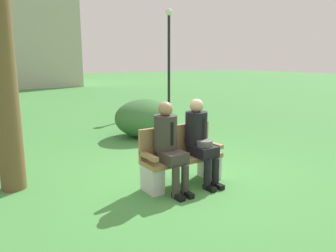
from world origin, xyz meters
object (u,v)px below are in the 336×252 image
object	(u,v)px
park_bench	(181,159)
seated_man_left	(169,142)
seated_man_right	(200,137)
shrub_near_bench	(144,118)
street_lamp	(169,50)

from	to	relation	value
park_bench	seated_man_left	bearing A→B (deg)	-158.51
seated_man_right	shrub_near_bench	bearing A→B (deg)	75.42
seated_man_left	street_lamp	xyz separation A→B (m)	(4.23, 6.34, 1.51)
shrub_near_bench	street_lamp	world-z (taller)	street_lamp
shrub_near_bench	street_lamp	size ratio (longest dim) A/B	0.41
seated_man_left	seated_man_right	distance (m)	0.57
seated_man_left	street_lamp	world-z (taller)	street_lamp
park_bench	shrub_near_bench	bearing A→B (deg)	70.26
seated_man_left	shrub_near_bench	distance (m)	3.49
park_bench	seated_man_left	world-z (taller)	seated_man_left
park_bench	seated_man_right	xyz separation A→B (m)	(0.27, -0.12, 0.34)
park_bench	shrub_near_bench	world-z (taller)	shrub_near_bench
shrub_near_bench	seated_man_left	bearing A→B (deg)	-113.69
park_bench	street_lamp	xyz separation A→B (m)	(3.94, 6.23, 1.84)
street_lamp	seated_man_left	bearing A→B (deg)	-123.72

